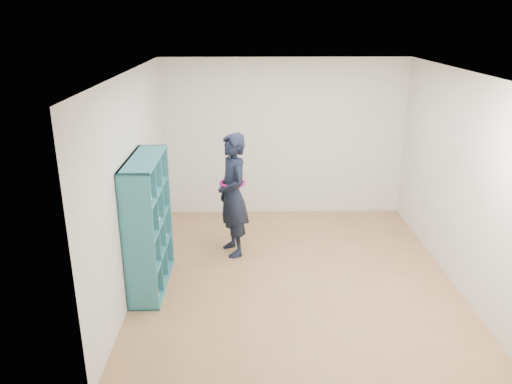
{
  "coord_description": "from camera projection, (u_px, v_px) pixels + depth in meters",
  "views": [
    {
      "loc": [
        -0.61,
        -5.79,
        3.21
      ],
      "look_at": [
        -0.49,
        0.3,
        1.05
      ],
      "focal_mm": 35.0,
      "sensor_mm": 36.0,
      "label": 1
    }
  ],
  "objects": [
    {
      "name": "wall_right",
      "position": [
        459.0,
        180.0,
        6.14
      ],
      "size": [
        0.02,
        4.5,
        2.6
      ],
      "primitive_type": "cube",
      "color": "silver",
      "rests_on": "floor"
    },
    {
      "name": "ceiling",
      "position": [
        300.0,
        72.0,
        5.67
      ],
      "size": [
        4.5,
        4.5,
        0.0
      ],
      "primitive_type": "plane",
      "color": "white",
      "rests_on": "wall_back"
    },
    {
      "name": "wall_back",
      "position": [
        284.0,
        138.0,
        8.22
      ],
      "size": [
        4.0,
        0.02,
        2.6
      ],
      "primitive_type": "cube",
      "color": "silver",
      "rests_on": "floor"
    },
    {
      "name": "wall_front",
      "position": [
        324.0,
        269.0,
        3.98
      ],
      "size": [
        4.0,
        0.02,
        2.6
      ],
      "primitive_type": "cube",
      "color": "silver",
      "rests_on": "floor"
    },
    {
      "name": "bookshelf",
      "position": [
        146.0,
        226.0,
        6.03
      ],
      "size": [
        0.36,
        1.24,
        1.66
      ],
      "color": "teal",
      "rests_on": "floor"
    },
    {
      "name": "wall_left",
      "position": [
        133.0,
        182.0,
        6.07
      ],
      "size": [
        0.02,
        4.5,
        2.6
      ],
      "primitive_type": "cube",
      "color": "silver",
      "rests_on": "floor"
    },
    {
      "name": "floor",
      "position": [
        294.0,
        275.0,
        6.54
      ],
      "size": [
        4.5,
        4.5,
        0.0
      ],
      "primitive_type": "plane",
      "color": "#9B7046",
      "rests_on": "ground"
    },
    {
      "name": "smartphone",
      "position": [
        220.0,
        186.0,
        6.87
      ],
      "size": [
        0.05,
        0.09,
        0.13
      ],
      "rotation": [
        0.31,
        0.0,
        0.51
      ],
      "color": "silver",
      "rests_on": "person"
    },
    {
      "name": "person",
      "position": [
        233.0,
        195.0,
        6.87
      ],
      "size": [
        0.61,
        0.74,
        1.74
      ],
      "rotation": [
        0.0,
        0.0,
        -1.21
      ],
      "color": "black",
      "rests_on": "floor"
    }
  ]
}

